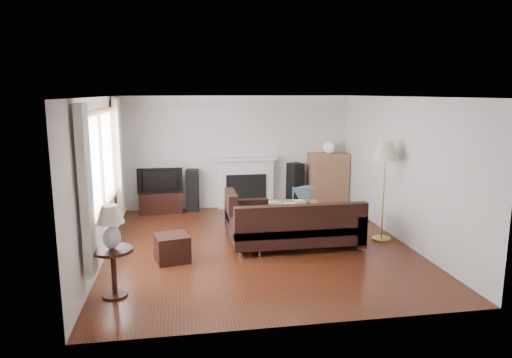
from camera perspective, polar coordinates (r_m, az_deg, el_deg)
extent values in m
cube|color=#4D2011|center=(7.86, 0.36, -8.31)|extent=(5.10, 5.60, 0.04)
cube|color=white|center=(7.43, 0.38, 10.24)|extent=(5.10, 5.60, 0.04)
cube|color=silver|center=(10.23, -2.24, 3.35)|extent=(5.00, 0.04, 2.50)
cube|color=silver|center=(4.92, 5.82, -4.83)|extent=(5.00, 0.04, 2.50)
cube|color=silver|center=(7.54, -18.71, 0.12)|extent=(0.04, 5.50, 2.50)
cube|color=silver|center=(8.33, 17.58, 1.16)|extent=(0.04, 5.50, 2.50)
cube|color=brown|center=(7.29, -18.71, 2.17)|extent=(0.12, 2.74, 1.54)
cube|color=beige|center=(5.83, -20.48, -1.47)|extent=(0.10, 0.35, 2.10)
cube|color=beige|center=(8.79, -16.77, 2.67)|extent=(0.10, 0.35, 2.10)
cube|color=white|center=(10.25, -1.30, -0.45)|extent=(1.40, 0.26, 1.15)
cube|color=black|center=(10.10, -11.78, -2.88)|extent=(0.90, 0.41, 0.45)
imported|color=black|center=(10.00, -11.89, -0.10)|extent=(0.95, 0.12, 0.55)
cube|color=black|center=(10.09, -7.92, -1.40)|extent=(0.29, 0.34, 0.92)
cube|color=black|center=(10.36, 4.93, -0.78)|extent=(0.38, 0.41, 1.01)
cube|color=#996847|center=(10.54, 8.95, -0.08)|extent=(0.89, 0.42, 1.22)
sphere|color=white|center=(10.43, 9.07, 3.91)|extent=(0.26, 0.26, 0.26)
cube|color=black|center=(7.69, 5.07, -5.80)|extent=(2.35, 1.72, 0.76)
cube|color=olive|center=(8.97, 4.06, -4.38)|extent=(1.27, 0.84, 0.46)
cube|color=black|center=(7.24, -10.44, -8.45)|extent=(0.59, 0.59, 0.41)
cube|color=gold|center=(8.24, 15.68, -1.50)|extent=(0.54, 0.54, 1.75)
cube|color=black|center=(6.18, -17.34, -11.11)|extent=(0.51, 0.51, 0.64)
cube|color=silver|center=(5.99, -17.66, -5.80)|extent=(0.34, 0.34, 0.55)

